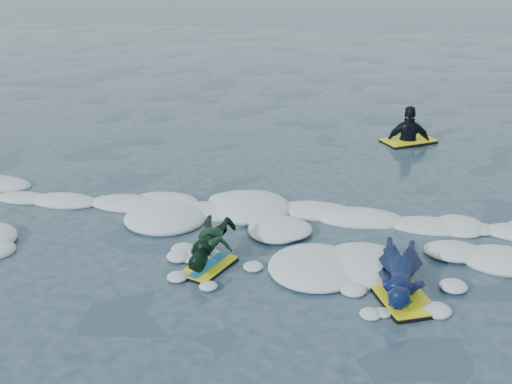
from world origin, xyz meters
The scene contains 5 objects.
ground centered at (0.00, 0.00, 0.00)m, with size 120.00×120.00×0.00m, color #1B3241.
foam_band centered at (0.00, 1.03, 0.00)m, with size 12.00×3.10×0.30m, color silver, non-canonical shape.
prone_woman_unit centered at (2.42, -0.51, 0.21)m, with size 0.96×1.67×0.42m.
prone_child_unit centered at (-0.06, -0.26, 0.25)m, with size 0.71×1.29×0.48m.
waiting_rider_unit centered at (2.74, 5.49, -0.02)m, with size 1.25×1.10×1.65m.
Camera 1 is at (1.89, -7.67, 4.21)m, focal length 45.00 mm.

